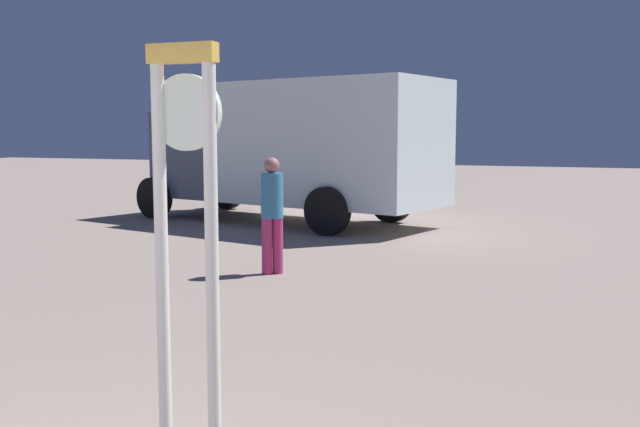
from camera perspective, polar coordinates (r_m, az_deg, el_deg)
standing_clock at (r=3.82m, az=-10.51°, el=-0.92°), size 0.40×0.11×2.34m
person_distant at (r=9.63m, az=-3.81°, el=0.34°), size 0.30×0.30×1.56m
box_truck_near at (r=15.08m, az=-1.72°, el=5.28°), size 6.97×3.87×2.90m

